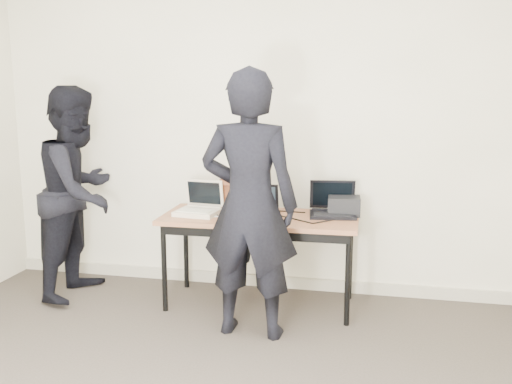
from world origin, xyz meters
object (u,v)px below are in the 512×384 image
(person_typist, at_px, (249,205))
(person_observer, at_px, (79,192))
(laptop_beige, at_px, (199,207))
(laptop_center, at_px, (257,209))
(desk, at_px, (260,224))
(leather_satchel, at_px, (243,194))
(laptop_right, at_px, (332,207))
(equipment_box, at_px, (344,206))

(person_typist, bearing_deg, person_observer, -15.53)
(laptop_beige, relative_size, laptop_center, 1.09)
(desk, distance_m, laptop_center, 0.12)
(leather_satchel, height_order, person_typist, person_typist)
(laptop_center, xyz_separation_m, person_observer, (-1.47, -0.04, 0.08))
(laptop_right, height_order, person_observer, person_observer)
(leather_satchel, distance_m, person_observer, 1.34)
(equipment_box, height_order, person_typist, person_typist)
(leather_satchel, xyz_separation_m, equipment_box, (0.81, -0.04, -0.06))
(person_observer, bearing_deg, leather_satchel, -76.60)
(laptop_beige, xyz_separation_m, laptop_center, (0.46, 0.02, 0.00))
(desk, relative_size, laptop_center, 4.79)
(laptop_beige, relative_size, leather_satchel, 0.93)
(leather_satchel, height_order, equipment_box, leather_satchel)
(desk, relative_size, laptop_right, 3.88)
(laptop_center, relative_size, laptop_right, 0.81)
(leather_satchel, relative_size, person_typist, 0.20)
(laptop_right, relative_size, leather_satchel, 1.05)
(laptop_center, bearing_deg, person_typist, -85.45)
(laptop_center, bearing_deg, person_observer, 179.89)
(laptop_right, bearing_deg, equipment_box, 7.96)
(person_typist, bearing_deg, leather_satchel, -72.01)
(laptop_beige, distance_m, person_typist, 0.73)
(desk, relative_size, person_typist, 0.82)
(laptop_right, xyz_separation_m, equipment_box, (0.09, 0.02, 0.01))
(laptop_right, height_order, person_typist, person_typist)
(person_typist, bearing_deg, equipment_box, -128.65)
(laptop_beige, relative_size, person_typist, 0.19)
(laptop_right, distance_m, person_observer, 2.04)
(equipment_box, distance_m, person_observer, 2.13)
(laptop_center, xyz_separation_m, laptop_right, (0.57, 0.16, 0.01))
(laptop_beige, xyz_separation_m, leather_satchel, (0.30, 0.24, 0.08))
(person_observer, bearing_deg, desk, -86.57)
(leather_satchel, relative_size, equipment_box, 1.50)
(laptop_center, relative_size, person_typist, 0.17)
(laptop_center, distance_m, person_observer, 1.47)
(laptop_center, distance_m, laptop_right, 0.59)
(laptop_center, height_order, equipment_box, laptop_center)
(leather_satchel, bearing_deg, desk, -54.92)
(laptop_center, height_order, person_observer, person_observer)
(laptop_center, height_order, person_typist, person_typist)
(laptop_beige, height_order, leather_satchel, same)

